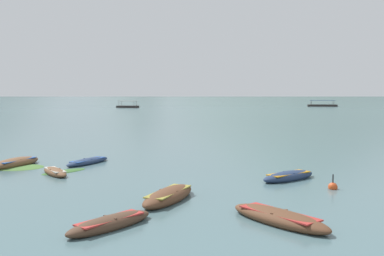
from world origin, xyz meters
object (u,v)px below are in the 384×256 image
Objects in this scene: ferry_0 at (322,105)px; rowboat_6 at (88,161)px; rowboat_1 at (16,163)px; ferry_1 at (128,106)px; rowboat_2 at (279,218)px; rowboat_5 at (169,196)px; rowboat_3 at (110,223)px; rowboat_7 at (289,176)px; rowboat_0 at (55,172)px; mooring_buoy at (333,187)px.

rowboat_6 is at bearing -118.67° from ferry_0.
ferry_1 reaches higher than rowboat_1.
rowboat_2 is 156.49m from ferry_0.
rowboat_3 is at bearing -121.47° from rowboat_5.
ferry_0 reaches higher than rowboat_5.
rowboat_3 is 11.46m from rowboat_7.
rowboat_0 is at bearing -109.66° from rowboat_6.
rowboat_1 is at bearing 152.94° from mooring_buoy.
rowboat_7 is (2.91, 7.48, -0.00)m from rowboat_2.
rowboat_5 is at bearing 58.53° from rowboat_3.
rowboat_0 is 3.66× the size of mooring_buoy.
rowboat_6 is (4.38, 0.49, -0.06)m from rowboat_1.
rowboat_6 is at bearing 99.85° from rowboat_3.
rowboat_3 is 3.80× the size of mooring_buoy.
rowboat_6 is at bearing 143.92° from mooring_buoy.
rowboat_5 is 0.36× the size of ferry_0.
rowboat_3 is at bearing -153.67° from mooring_buoy.
ferry_1 is (-12.65, 127.94, 0.27)m from rowboat_7.
rowboat_1 is 16.74m from rowboat_7.
ferry_1 is at bearing 95.65° from rowboat_7.
rowboat_3 is 4.16m from rowboat_5.
ferry_1 is (-0.12, 125.05, 0.30)m from rowboat_0.
rowboat_2 is 1.04× the size of rowboat_5.
rowboat_5 is (5.97, -6.77, 0.06)m from rowboat_0.
mooring_buoy is at bearing -21.07° from rowboat_0.
rowboat_7 is at bearing -113.64° from ferry_0.
rowboat_6 is 121.28m from ferry_1.
rowboat_1 is 4.91× the size of mooring_buoy.
rowboat_1 is at bearing 132.79° from rowboat_2.
rowboat_0 is 0.72× the size of rowboat_2.
mooring_buoy is (13.86, -5.34, -0.05)m from rowboat_0.
rowboat_1 is 149.98m from ferry_0.
ferry_1 is at bearing 90.06° from rowboat_0.
rowboat_2 is at bearing -85.89° from ferry_1.
rowboat_7 is at bearing -30.82° from rowboat_6.
ferry_0 is (68.27, 143.43, 0.28)m from rowboat_3.
rowboat_1 is 1.29× the size of rowboat_3.
rowboat_3 is 0.86× the size of rowboat_7.
rowboat_5 is at bearing -48.61° from rowboat_0.
rowboat_2 reaches higher than rowboat_6.
rowboat_3 is 14.30m from rowboat_6.
ferry_1 reaches higher than rowboat_7.
rowboat_5 reaches higher than rowboat_6.
rowboat_6 is at bearing -89.30° from ferry_1.
mooring_buoy is at bearing 26.33° from rowboat_3.
rowboat_7 is at bearing 118.53° from mooring_buoy.
rowboat_1 reaches higher than rowboat_2.
ferry_0 is (62.45, 143.49, 0.27)m from rowboat_2.
ferry_0 is at bearing 64.55° from rowboat_3.
rowboat_7 reaches higher than rowboat_3.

